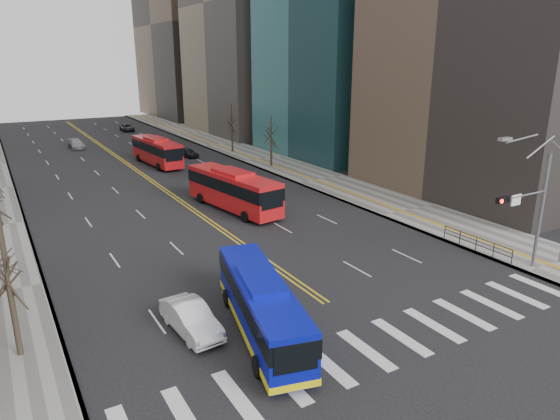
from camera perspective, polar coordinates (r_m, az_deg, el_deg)
name	(u,v)px	position (r m, az deg, el deg)	size (l,w,h in m)	color
ground	(384,343)	(26.74, 11.78, -14.67)	(220.00, 220.00, 0.00)	black
sidewalk_right	(263,159)	(71.29, -1.94, 5.88)	(7.00, 130.00, 0.15)	slate
crosswalk	(384,343)	(26.74, 11.78, -14.66)	(26.70, 4.00, 0.01)	silver
centerline	(121,160)	(74.53, -17.70, 5.52)	(0.55, 100.00, 0.01)	gold
signal_mast	(529,203)	(36.03, 26.62, 0.67)	(5.37, 0.37, 9.39)	gray
pedestrian_railing	(476,242)	(39.79, 21.53, -3.37)	(0.06, 6.06, 1.02)	black
street_trees	(93,153)	(52.55, -20.61, 6.09)	(35.20, 47.20, 7.60)	#2C241A
blue_bus	(261,304)	(26.24, -2.13, -10.68)	(4.83, 11.26, 3.23)	#0B12A9
red_bus_near	(233,188)	(47.21, -5.38, 2.52)	(4.56, 12.31, 3.79)	red
red_bus_far	(157,150)	(69.18, -13.91, 6.70)	(3.57, 11.78, 3.67)	red
car_white	(191,318)	(27.18, -10.14, -12.08)	(1.67, 4.80, 1.58)	white
car_dark_mid	(188,153)	(73.85, -10.46, 6.47)	(1.57, 3.91, 1.33)	black
car_silver	(76,144)	(86.06, -22.24, 6.99)	(1.94, 4.77, 1.39)	#96969B
car_dark_far	(127,128)	(103.41, -17.08, 8.98)	(2.21, 4.79, 1.33)	black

